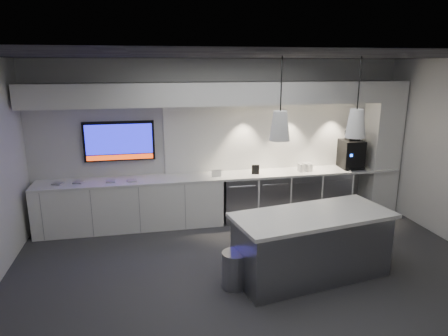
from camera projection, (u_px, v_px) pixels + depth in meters
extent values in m
plane|color=#333235|center=(257.00, 277.00, 5.62)|extent=(7.00, 7.00, 0.00)
plane|color=black|center=(262.00, 56.00, 4.86)|extent=(7.00, 7.00, 0.00)
plane|color=silver|center=(222.00, 140.00, 7.61)|extent=(7.00, 0.00, 7.00)
plane|color=silver|center=(358.00, 265.00, 2.87)|extent=(7.00, 0.00, 7.00)
cube|color=white|center=(226.00, 176.00, 7.46)|extent=(6.80, 0.65, 0.04)
cube|color=white|center=(131.00, 205.00, 7.23)|extent=(3.30, 0.63, 0.86)
cube|color=gray|center=(238.00, 198.00, 7.62)|extent=(0.60, 0.61, 0.85)
cube|color=gray|center=(270.00, 196.00, 7.74)|extent=(0.60, 0.61, 0.85)
cube|color=gray|center=(300.00, 194.00, 7.86)|extent=(0.60, 0.61, 0.85)
cube|color=gray|center=(330.00, 192.00, 7.98)|extent=(0.60, 0.61, 0.85)
cube|color=white|center=(282.00, 135.00, 7.81)|extent=(4.60, 0.03, 1.30)
cube|color=white|center=(225.00, 93.00, 7.10)|extent=(6.90, 0.60, 0.40)
cube|color=white|center=(381.00, 147.00, 7.99)|extent=(0.55, 0.55, 2.60)
cube|color=black|center=(119.00, 141.00, 7.18)|extent=(1.25, 0.06, 0.72)
cube|color=#1313B2|center=(119.00, 139.00, 7.13)|extent=(1.17, 0.00, 0.54)
cube|color=#ED3D0D|center=(120.00, 157.00, 7.22)|extent=(1.17, 0.00, 0.09)
cube|color=gray|center=(311.00, 247.00, 5.55)|extent=(2.20, 1.18, 0.88)
cube|color=white|center=(313.00, 216.00, 5.43)|extent=(2.32, 1.30, 0.05)
cylinder|color=gray|center=(235.00, 270.00, 5.32)|extent=(0.42, 0.42, 0.50)
cube|color=black|center=(351.00, 154.00, 7.90)|extent=(0.43, 0.48, 0.55)
cube|color=black|center=(352.00, 136.00, 7.81)|extent=(0.24, 0.24, 0.18)
cube|color=gray|center=(356.00, 170.00, 7.73)|extent=(0.31, 0.22, 0.03)
cube|color=black|center=(255.00, 170.00, 7.47)|extent=(0.14, 0.04, 0.18)
cube|color=white|center=(216.00, 173.00, 7.30)|extent=(0.18, 0.02, 0.14)
cube|color=#9D9D9D|center=(58.00, 183.00, 6.86)|extent=(0.20, 0.20, 0.02)
cube|color=#9D9D9D|center=(79.00, 182.00, 6.93)|extent=(0.20, 0.20, 0.02)
cube|color=#9D9D9D|center=(111.00, 181.00, 7.00)|extent=(0.16, 0.16, 0.02)
cube|color=#9D9D9D|center=(132.00, 181.00, 7.03)|extent=(0.18, 0.18, 0.02)
cone|color=white|center=(280.00, 126.00, 5.01)|extent=(0.26, 0.26, 0.37)
cylinder|color=black|center=(281.00, 82.00, 4.88)|extent=(0.02, 0.02, 0.70)
cone|color=white|center=(356.00, 123.00, 5.22)|extent=(0.26, 0.26, 0.37)
cylinder|color=black|center=(359.00, 82.00, 5.08)|extent=(0.02, 0.02, 0.70)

